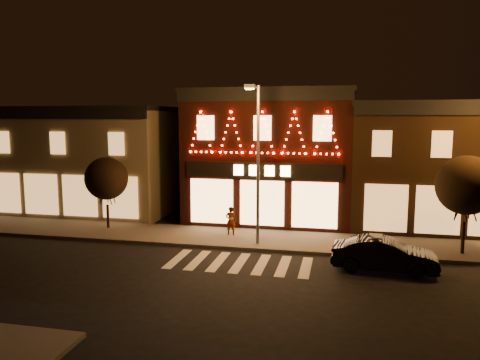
% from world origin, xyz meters
% --- Properties ---
extents(ground, '(120.00, 120.00, 0.00)m').
position_xyz_m(ground, '(0.00, 0.00, 0.00)').
color(ground, black).
rests_on(ground, ground).
extents(sidewalk_far, '(44.00, 4.00, 0.15)m').
position_xyz_m(sidewalk_far, '(2.00, 8.00, 0.07)').
color(sidewalk_far, '#47423D').
rests_on(sidewalk_far, ground).
extents(building_left, '(12.20, 8.28, 7.30)m').
position_xyz_m(building_left, '(-13.00, 13.99, 3.66)').
color(building_left, '#7D7159').
rests_on(building_left, ground).
extents(building_pulp, '(10.20, 8.34, 8.30)m').
position_xyz_m(building_pulp, '(0.00, 13.98, 4.16)').
color(building_pulp, black).
rests_on(building_pulp, ground).
extents(building_right_a, '(9.20, 8.28, 7.50)m').
position_xyz_m(building_right_a, '(9.50, 13.99, 3.76)').
color(building_right_a, '#332112').
rests_on(building_right_a, ground).
extents(streetlamp_mid, '(0.52, 1.84, 8.01)m').
position_xyz_m(streetlamp_mid, '(0.29, 6.67, 4.85)').
color(streetlamp_mid, '#59595E').
rests_on(streetlamp_mid, sidewalk_far).
extents(tree_left, '(2.49, 2.49, 4.17)m').
position_xyz_m(tree_left, '(-8.93, 8.45, 3.07)').
color(tree_left, black).
rests_on(tree_left, sidewalk_far).
extents(tree_right, '(2.81, 2.81, 4.69)m').
position_xyz_m(tree_right, '(10.17, 7.32, 3.43)').
color(tree_right, black).
rests_on(tree_right, sidewalk_far).
extents(dark_sedan, '(4.53, 1.88, 1.46)m').
position_xyz_m(dark_sedan, '(6.32, 4.26, 0.73)').
color(dark_sedan, black).
rests_on(dark_sedan, ground).
extents(pedestrian, '(0.63, 0.47, 1.58)m').
position_xyz_m(pedestrian, '(-1.46, 8.32, 0.94)').
color(pedestrian, gray).
rests_on(pedestrian, sidewalk_far).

